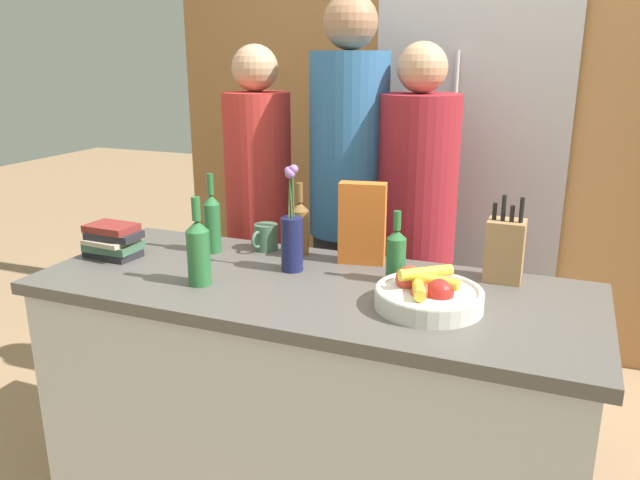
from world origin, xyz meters
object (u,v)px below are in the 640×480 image
Objects in this scene: knife_block at (505,250)px; cereal_box at (362,223)px; bottle_vinegar at (300,226)px; person_in_red_tee at (415,227)px; refrigerator at (474,186)px; coffee_mug at (266,237)px; flower_vase at (292,237)px; book_stack at (113,241)px; bottle_water at (198,251)px; person_at_sink at (259,212)px; fruit_bowl at (427,294)px; bottle_oil at (212,222)px; person_in_blue at (348,195)px; bottle_wine at (396,254)px.

cereal_box reaches higher than knife_block.
bottle_vinegar is 0.52m from person_in_red_tee.
person_in_red_tee reaches higher than cereal_box.
refrigerator is 15.52× the size of coffee_mug.
bottle_vinegar reaches higher than coffee_mug.
flower_vase is 0.67m from book_stack.
person_at_sink is (-0.18, 0.76, -0.07)m from bottle_water.
bottle_oil reaches higher than fruit_bowl.
flower_vase is 0.32m from bottle_water.
book_stack is at bearing 164.62° from bottle_water.
bottle_water is at bearing -155.99° from knife_block.
person_at_sink reaches higher than bottle_water.
bottle_oil is 0.46m from person_at_sink.
fruit_bowl is at bearing -25.09° from coffee_mug.
person_at_sink reaches higher than knife_block.
cereal_box is at bearing 17.72° from book_stack.
bottle_vinegar is at bearing 17.26° from bottle_oil.
coffee_mug is at bearing 30.74° from book_stack.
person_in_blue is at bearing 74.58° from bottle_water.
person_in_blue is (0.36, 0.49, 0.03)m from bottle_oil.
person_in_red_tee reaches higher than bottle_wine.
person_in_red_tee is at bearing 77.24° from cereal_box.
knife_block is 0.86m from coffee_mug.
bottle_vinegar is at bearing 24.83° from book_stack.
bottle_water is (-0.41, -0.39, -0.03)m from cereal_box.
knife_block is 0.48m from cereal_box.
bottle_wine is at bearing -62.28° from person_in_red_tee.
person_in_red_tee is (0.94, 0.68, -0.02)m from book_stack.
bottle_vinegar reaches higher than book_stack.
bottle_wine is 0.14× the size of person_at_sink.
refrigerator is 1.72m from book_stack.
refrigerator is 1.22m from bottle_wine.
bottle_oil is at bearing 113.98° from bottle_water.
flower_vase is at bearing -63.78° from person_at_sink.
person_at_sink is at bearing 103.28° from bottle_water.
person_in_blue is (0.40, 0.04, 0.10)m from person_at_sink.
cereal_box is 0.24m from bottle_vinegar.
flower_vase is 1.23× the size of bottle_oil.
person_in_red_tee reaches higher than bottle_vinegar.
person_in_red_tee reaches higher than knife_block.
coffee_mug is 0.62m from person_in_red_tee.
bottle_wine is at bearing -4.42° from bottle_oil.
person_in_blue reaches higher than flower_vase.
person_in_red_tee reaches higher than flower_vase.
knife_block is at bearing 24.28° from bottle_wine.
bottle_wine is (-0.06, -1.22, 0.01)m from refrigerator.
bottle_vinegar is 0.93× the size of bottle_water.
refrigerator is at bearing 66.68° from bottle_water.
refrigerator is 1.10m from knife_block.
fruit_bowl is 1.10× the size of cereal_box.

